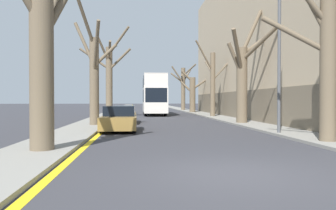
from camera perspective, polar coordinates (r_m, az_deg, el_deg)
ground_plane at (r=7.88m, az=11.30°, el=-11.70°), size 300.00×300.00×0.00m
sidewalk_left at (r=57.49m, az=-8.47°, el=-0.79°), size 2.36×120.00×0.12m
sidewalk_right at (r=57.91m, az=2.47°, el=-0.77°), size 2.36×120.00×0.12m
building_facade_right at (r=32.92m, az=20.20°, el=10.97°), size 10.08×37.47×15.06m
kerb_line_stripe at (r=57.43m, az=-7.11°, el=-0.84°), size 0.24×120.00×0.01m
street_tree_left_0 at (r=11.46m, az=-21.13°, el=9.24°), size 2.70×4.30×6.62m
street_tree_left_1 at (r=21.63m, az=-12.79°, el=5.25°), size 2.88×2.88×7.78m
street_tree_left_2 at (r=33.28m, az=-10.22°, el=5.07°), size 5.20×2.81×8.86m
street_tree_right_0 at (r=14.22m, az=25.62°, el=7.92°), size 2.58×1.54×6.89m
street_tree_right_1 at (r=23.71m, az=12.99°, el=4.98°), size 3.26×3.47×8.22m
street_tree_right_2 at (r=33.09m, az=7.76°, el=4.00°), size 3.87×2.80×7.53m
street_tree_right_3 at (r=43.81m, az=4.27°, el=2.05°), size 3.76×1.51×5.64m
street_tree_right_4 at (r=53.24m, az=2.64°, el=3.24°), size 3.88×3.86×7.44m
double_decker_bus at (r=38.10m, az=-2.47°, el=2.12°), size 2.49×10.13×4.49m
parked_car_0 at (r=18.28m, az=-8.46°, el=-2.45°), size 1.87×4.14×1.38m
parked_car_1 at (r=24.74m, az=-7.59°, el=-1.66°), size 1.71×4.53×1.30m
lamp_post at (r=17.13m, az=18.52°, el=10.69°), size 1.40×0.20×8.37m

